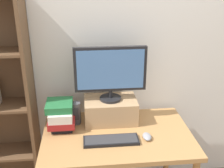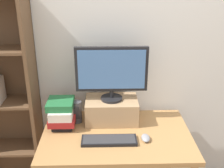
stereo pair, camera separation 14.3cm
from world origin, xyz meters
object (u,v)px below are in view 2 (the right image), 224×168
(computer_monitor, at_px, (112,71))
(book_stack, at_px, (62,113))
(computer_mouse, at_px, (146,138))
(desk_speaker, at_px, (77,112))
(keyboard, at_px, (109,140))
(desk, at_px, (116,143))
(riser_box, at_px, (112,110))

(computer_monitor, height_order, book_stack, computer_monitor)
(computer_monitor, xyz_separation_m, book_stack, (-0.40, -0.07, -0.32))
(computer_mouse, bearing_deg, desk_speaker, 151.81)
(keyboard, height_order, desk_speaker, desk_speaker)
(desk_speaker, bearing_deg, computer_mouse, -28.19)
(desk_speaker, bearing_deg, computer_monitor, 4.39)
(desk, height_order, computer_monitor, computer_monitor)
(riser_box, height_order, keyboard, riser_box)
(computer_monitor, relative_size, book_stack, 2.15)
(keyboard, height_order, computer_mouse, computer_mouse)
(desk, xyz_separation_m, book_stack, (-0.43, 0.14, 0.20))
(keyboard, distance_m, computer_mouse, 0.27)
(riser_box, bearing_deg, computer_monitor, -90.00)
(desk, relative_size, computer_monitor, 2.02)
(computer_mouse, relative_size, book_stack, 0.40)
(computer_monitor, relative_size, computer_mouse, 5.42)
(computer_mouse, height_order, desk_speaker, desk_speaker)
(computer_monitor, relative_size, keyboard, 1.40)
(book_stack, bearing_deg, computer_mouse, -20.06)
(book_stack, bearing_deg, desk, -17.84)
(computer_mouse, distance_m, desk_speaker, 0.60)
(keyboard, xyz_separation_m, desk_speaker, (-0.25, 0.30, 0.08))
(desk, relative_size, book_stack, 4.33)
(desk_speaker, bearing_deg, riser_box, 4.70)
(book_stack, relative_size, desk_speaker, 1.43)
(desk, height_order, desk_speaker, desk_speaker)
(riser_box, height_order, computer_mouse, riser_box)
(book_stack, height_order, desk_speaker, book_stack)
(computer_monitor, bearing_deg, riser_box, 90.00)
(desk, distance_m, keyboard, 0.16)
(riser_box, distance_m, computer_monitor, 0.34)
(riser_box, distance_m, desk_speaker, 0.28)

